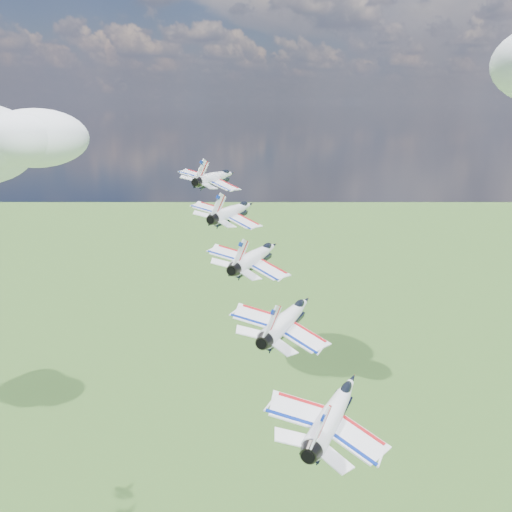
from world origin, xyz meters
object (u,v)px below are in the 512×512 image
Objects in this scene: jet_2 at (256,256)px; jet_4 at (334,410)px; jet_1 at (233,211)px; jet_3 at (288,318)px; jet_0 at (216,177)px.

jet_4 is at bearing -52.23° from jet_2.
jet_2 is at bearing -52.23° from jet_1.
jet_3 is (18.67, -16.35, -6.19)m from jet_1.
jet_2 is (18.67, -16.35, -6.19)m from jet_0.
jet_1 is at bearing 127.77° from jet_3.
jet_1 is (9.33, -8.18, -3.10)m from jet_0.
jet_1 is 38.37m from jet_4.
jet_4 is (28.00, -24.53, -9.29)m from jet_1.
jet_3 is 12.79m from jet_4.
jet_4 is (18.67, -16.35, -6.19)m from jet_2.
jet_2 reaches higher than jet_4.
jet_0 is 25.58m from jet_2.
jet_1 is at bearing 127.77° from jet_4.
jet_0 is 1.00× the size of jet_4.
jet_1 is 25.58m from jet_3.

